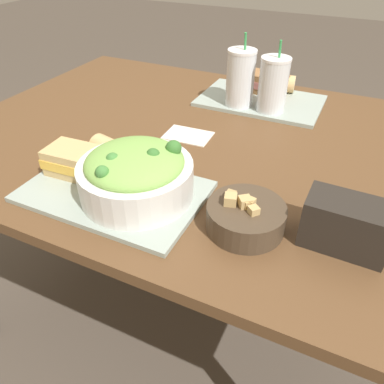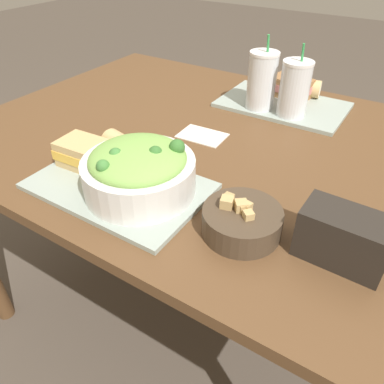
{
  "view_description": "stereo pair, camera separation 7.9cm",
  "coord_description": "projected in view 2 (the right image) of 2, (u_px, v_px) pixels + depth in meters",
  "views": [
    {
      "loc": [
        0.43,
        -0.88,
        1.29
      ],
      "look_at": [
        0.15,
        -0.31,
        0.82
      ],
      "focal_mm": 35.0,
      "sensor_mm": 36.0,
      "label": 1
    },
    {
      "loc": [
        0.5,
        -0.85,
        1.29
      ],
      "look_at": [
        0.15,
        -0.31,
        0.82
      ],
      "focal_mm": 35.0,
      "sensor_mm": 36.0,
      "label": 2
    }
  ],
  "objects": [
    {
      "name": "tray_near",
      "position": [
        119.0,
        186.0,
        0.87
      ],
      "size": [
        0.41,
        0.26,
        0.01
      ],
      "color": "#99A89E",
      "rests_on": "dining_table"
    },
    {
      "name": "drink_cup_red",
      "position": [
        294.0,
        91.0,
        1.13
      ],
      "size": [
        0.09,
        0.09,
        0.22
      ],
      "color": "silver",
      "rests_on": "tray_far"
    },
    {
      "name": "baguette_far",
      "position": [
        300.0,
        87.0,
        1.29
      ],
      "size": [
        0.15,
        0.08,
        0.06
      ],
      "rotation": [
        0.0,
        0.0,
        1.72
      ],
      "color": "tan",
      "rests_on": "tray_far"
    },
    {
      "name": "dining_table",
      "position": [
        203.0,
        162.0,
        1.15
      ],
      "size": [
        1.39,
        1.05,
        0.78
      ],
      "color": "brown",
      "rests_on": "ground_plane"
    },
    {
      "name": "chip_bag",
      "position": [
        344.0,
        237.0,
        0.67
      ],
      "size": [
        0.16,
        0.09,
        0.1
      ],
      "rotation": [
        0.0,
        0.0,
        -0.03
      ],
      "color": "#28231E",
      "rests_on": "dining_table"
    },
    {
      "name": "ground_plane",
      "position": [
        200.0,
        302.0,
        1.56
      ],
      "size": [
        12.0,
        12.0,
        0.0
      ],
      "primitive_type": "plane",
      "color": "#4C4238"
    },
    {
      "name": "drink_cup_dark",
      "position": [
        262.0,
        82.0,
        1.17
      ],
      "size": [
        0.09,
        0.09,
        0.23
      ],
      "color": "silver",
      "rests_on": "tray_far"
    },
    {
      "name": "soup_bowl",
      "position": [
        242.0,
        220.0,
        0.74
      ],
      "size": [
        0.16,
        0.16,
        0.08
      ],
      "color": "#473828",
      "rests_on": "dining_table"
    },
    {
      "name": "salad_bowl",
      "position": [
        139.0,
        170.0,
        0.82
      ],
      "size": [
        0.25,
        0.25,
        0.12
      ],
      "color": "white",
      "rests_on": "tray_near"
    },
    {
      "name": "baguette_near",
      "position": [
        129.0,
        150.0,
        0.94
      ],
      "size": [
        0.17,
        0.09,
        0.06
      ],
      "rotation": [
        0.0,
        0.0,
        1.34
      ],
      "color": "tan",
      "rests_on": "tray_near"
    },
    {
      "name": "sandwich_far",
      "position": [
        291.0,
        87.0,
        1.28
      ],
      "size": [
        0.15,
        0.11,
        0.06
      ],
      "rotation": [
        0.0,
        0.0,
        -0.18
      ],
      "color": "olive",
      "rests_on": "tray_far"
    },
    {
      "name": "tray_far",
      "position": [
        283.0,
        105.0,
        1.25
      ],
      "size": [
        0.41,
        0.26,
        0.01
      ],
      "color": "#99A89E",
      "rests_on": "dining_table"
    },
    {
      "name": "napkin_folded",
      "position": [
        203.0,
        136.0,
        1.08
      ],
      "size": [
        0.14,
        0.1,
        0.0
      ],
      "color": "silver",
      "rests_on": "dining_table"
    },
    {
      "name": "sandwich_near",
      "position": [
        85.0,
        154.0,
        0.92
      ],
      "size": [
        0.14,
        0.1,
        0.06
      ],
      "rotation": [
        0.0,
        0.0,
        0.06
      ],
      "color": "tan",
      "rests_on": "tray_near"
    }
  ]
}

